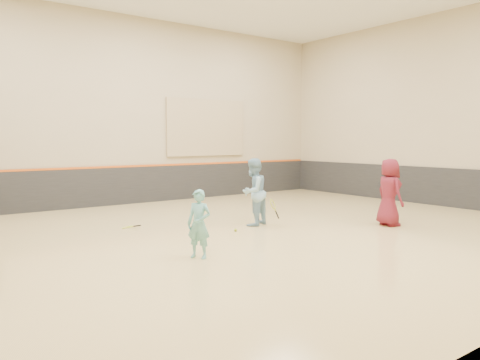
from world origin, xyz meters
TOP-DOWN VIEW (x-y plane):
  - room at (0.00, 0.00)m, footprint 15.04×12.04m
  - wainscot_back at (0.00, 5.97)m, footprint 14.90×0.04m
  - wainscot_right at (7.47, 0.00)m, footprint 0.04×11.90m
  - accent_stripe at (0.00, 5.96)m, footprint 14.90×0.03m
  - acoustic_panel at (2.80, 5.95)m, footprint 3.20×0.08m
  - girl at (-2.00, -1.28)m, footprint 0.47×0.53m
  - instructor at (0.71, 0.61)m, footprint 0.95×0.85m
  - young_man at (3.33, -1.37)m, footprint 0.72×0.91m
  - held_racket at (1.05, 0.29)m, footprint 0.28×0.28m
  - spare_racket at (-1.88, 2.13)m, footprint 0.61×0.61m
  - ball_under_racket at (-0.10, 0.24)m, footprint 0.07×0.07m
  - ball_in_hand at (3.45, -1.52)m, footprint 0.07×0.07m
  - ball_beside_spare at (1.03, 3.27)m, footprint 0.07×0.07m

SIDE VIEW (x-z plane):
  - ball_under_racket at x=-0.10m, z-range 0.00..0.07m
  - ball_beside_spare at x=1.03m, z-range 0.00..0.07m
  - spare_racket at x=-1.88m, z-range 0.00..0.14m
  - held_racket at x=1.05m, z-range 0.23..0.81m
  - wainscot_back at x=0.00m, z-range 0.00..1.20m
  - wainscot_right at x=7.47m, z-range 0.00..1.20m
  - girl at x=-2.00m, z-range 0.00..1.21m
  - young_man at x=3.33m, z-range 0.00..1.62m
  - room at x=0.00m, z-range -2.30..3.92m
  - instructor at x=0.71m, z-range 0.00..1.63m
  - ball_in_hand at x=3.45m, z-range 1.07..1.14m
  - accent_stripe at x=0.00m, z-range 1.19..1.25m
  - acoustic_panel at x=2.80m, z-range 1.50..3.50m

